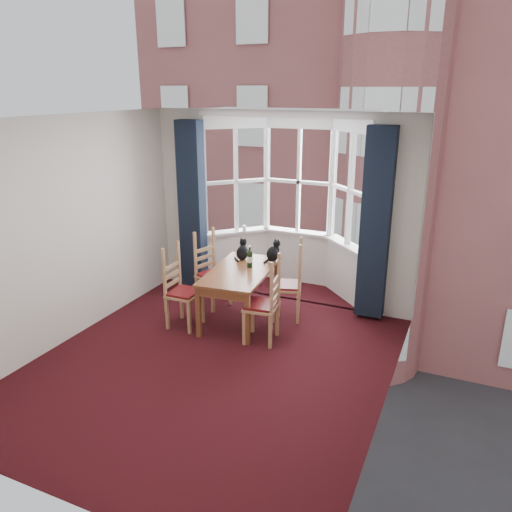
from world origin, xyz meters
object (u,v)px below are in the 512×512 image
Objects in this scene: dining_table at (240,276)px; wine_bottle at (250,258)px; chair_left_far at (209,274)px; cat_left at (243,251)px; chair_left_near at (179,293)px; candle_tall at (244,229)px; chair_right_far at (293,287)px; cat_right at (273,253)px; chair_right_near at (268,307)px.

wine_bottle is (0.07, 0.15, 0.22)m from dining_table.
chair_left_far is 2.89× the size of cat_left.
chair_left_far is at bearing 87.31° from chair_left_near.
dining_table is 4.73× the size of cat_left.
chair_left_near is 1.88m from candle_tall.
candle_tall is (0.13, 1.82, 0.45)m from chair_left_near.
chair_right_far is 0.72m from wine_bottle.
cat_left reaches higher than dining_table.
chair_left_far is 2.78× the size of cat_right.
wine_bottle reaches higher than chair_right_far.
chair_right_far is at bearing -5.61° from cat_left.
dining_table is at bearing -68.90° from cat_left.
chair_right_near is 2.89× the size of cat_left.
cat_left reaches higher than wine_bottle.
cat_right is at bearing 108.57° from chair_right_near.
chair_right_far is (0.65, 0.33, -0.17)m from dining_table.
chair_left_far is at bearing 149.56° from chair_right_near.
chair_left_far is 0.63m from cat_left.
cat_left is (-0.81, 0.08, 0.38)m from chair_right_far.
chair_left_far is at bearing -165.87° from cat_left.
cat_left is 0.35m from wine_bottle.
chair_right_far is 0.57m from cat_right.
chair_right_near is at bearing -30.44° from chair_left_far.
chair_right_near is at bearing 2.48° from chair_left_near.
dining_table is 0.49m from cat_left.
chair_left_far is (0.04, 0.79, 0.00)m from chair_left_near.
chair_left_near reaches higher than dining_table.
cat_right is at bearing 14.65° from cat_left.
dining_table is at bearing 143.46° from chair_right_near.
cat_right is 0.42m from wine_bottle.
wine_bottle is (0.76, 0.65, 0.40)m from chair_left_near.
cat_right is (0.96, 1.03, 0.39)m from chair_left_near.
dining_table is 0.77m from chair_right_near.
candle_tall reaches higher than chair_right_far.
chair_right_far is 2.99× the size of wine_bottle.
chair_right_near is 2.78× the size of cat_right.
wine_bottle is at bearing 64.12° from dining_table.
cat_left is 3.08× the size of candle_tall.
cat_left is 1.03× the size of wine_bottle.
wine_bottle reaches higher than chair_left_far.
chair_left_near is at bearing -148.12° from chair_right_far.
chair_left_near is 1.58m from chair_right_far.
dining_table is 4.89× the size of wine_bottle.
chair_left_near is at bearing -143.84° from dining_table.
cat_right is at bearing 153.01° from chair_right_far.
chair_right_far is at bearing -26.99° from cat_right.
chair_left_near is 1.12m from cat_left.
cat_right is at bearing 14.37° from chair_left_far.
chair_left_near and chair_left_far have the same top height.
chair_right_near is 2.99× the size of wine_bottle.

